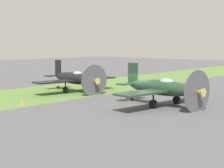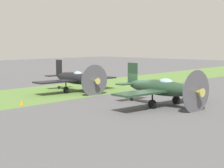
{
  "view_description": "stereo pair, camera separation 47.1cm",
  "coord_description": "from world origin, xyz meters",
  "px_view_note": "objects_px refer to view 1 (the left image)",
  "views": [
    {
      "loc": [
        26.16,
        19.29,
        5.25
      ],
      "look_at": [
        -0.15,
        -3.44,
        1.34
      ],
      "focal_mm": 58.26,
      "sensor_mm": 36.0,
      "label": 1
    },
    {
      "loc": [
        25.85,
        19.65,
        5.25
      ],
      "look_at": [
        -0.15,
        -3.44,
        1.34
      ],
      "focal_mm": 58.26,
      "sensor_mm": 36.0,
      "label": 2
    }
  ],
  "objects_px": {
    "airplane_lead": "(162,88)",
    "airplane_wingman": "(75,78)",
    "runway_marker_cone": "(22,102)",
    "fuel_drum": "(139,86)"
  },
  "relations": [
    {
      "from": "airplane_wingman",
      "to": "runway_marker_cone",
      "type": "bearing_deg",
      "value": 25.03
    },
    {
      "from": "airplane_lead",
      "to": "fuel_drum",
      "type": "relative_size",
      "value": 11.45
    },
    {
      "from": "airplane_wingman",
      "to": "fuel_drum",
      "type": "distance_m",
      "value": 7.42
    },
    {
      "from": "airplane_lead",
      "to": "airplane_wingman",
      "type": "relative_size",
      "value": 1.04
    },
    {
      "from": "airplane_lead",
      "to": "runway_marker_cone",
      "type": "xyz_separation_m",
      "value": [
        7.48,
        -9.29,
        -1.31
      ]
    },
    {
      "from": "runway_marker_cone",
      "to": "airplane_lead",
      "type": "bearing_deg",
      "value": 128.84
    },
    {
      "from": "runway_marker_cone",
      "to": "fuel_drum",
      "type": "bearing_deg",
      "value": 174.35
    },
    {
      "from": "airplane_lead",
      "to": "runway_marker_cone",
      "type": "distance_m",
      "value": 12.0
    },
    {
      "from": "fuel_drum",
      "to": "airplane_lead",
      "type": "bearing_deg",
      "value": 46.84
    },
    {
      "from": "airplane_lead",
      "to": "airplane_wingman",
      "type": "distance_m",
      "value": 12.03
    }
  ]
}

